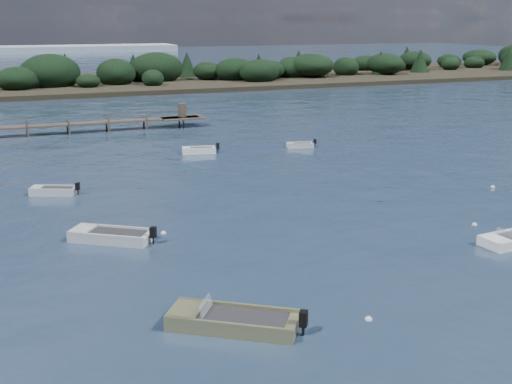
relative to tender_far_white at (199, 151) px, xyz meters
name	(u,v)px	position (x,y,z in m)	size (l,w,h in m)	color
ground	(129,114)	(-1.23, 27.67, -0.17)	(400.00, 400.00, 0.00)	#19273A
tender_far_white	(199,151)	(0.00, 0.00, 0.00)	(3.56, 1.92, 1.19)	white
tender_far_grey_b	(300,146)	(10.01, -1.01, -0.03)	(2.97, 1.62, 1.00)	#ADB2B4
dinghy_mid_grey	(111,238)	(-11.80, -21.66, 0.00)	(4.78, 4.07, 1.27)	#ADB2B4
tender_far_grey	(53,192)	(-13.98, -10.10, -0.01)	(3.52, 2.43, 1.13)	#ADB2B4
dinghy_near_olive	(233,324)	(-9.01, -34.23, 0.01)	(5.44, 4.61, 1.39)	#6F6E4A
buoy_a	(368,320)	(-3.48, -35.69, -0.17)	(0.32, 0.32, 0.32)	silver
buoy_b	(474,225)	(9.31, -27.05, -0.17)	(0.32, 0.32, 0.32)	silver
buoy_c	(163,233)	(-8.75, -21.53, -0.17)	(0.32, 0.32, 0.32)	silver
buoy_d	(493,187)	(16.77, -20.24, -0.17)	(0.32, 0.32, 0.32)	silver
far_headland	(214,71)	(23.77, 67.67, 1.80)	(190.00, 40.00, 5.80)	black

